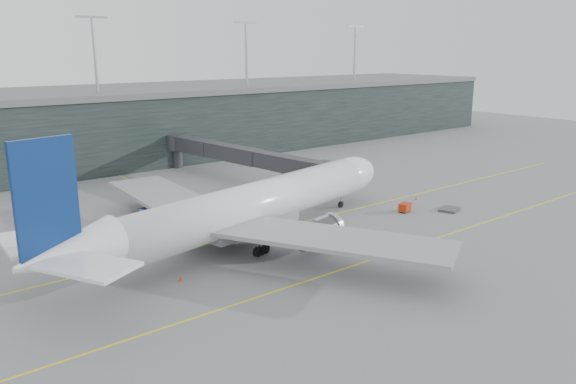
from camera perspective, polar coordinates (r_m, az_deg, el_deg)
ground at (r=73.95m, az=-8.37°, el=-4.20°), size 320.00×320.00×0.00m
taxiline_a at (r=70.69m, az=-6.71°, el=-5.01°), size 160.00×0.25×0.02m
taxiline_b at (r=58.59m, az=1.76°, el=-9.07°), size 160.00×0.25×0.02m
taxiline_lead_main at (r=93.15m, az=-11.98°, el=-0.49°), size 0.25×60.00×0.02m
terminal at (r=124.89m, az=-22.24°, el=6.02°), size 240.00×36.00×29.00m
main_aircraft at (r=69.34m, az=-3.66°, el=-1.42°), size 56.90×52.64×16.06m
jet_bridge at (r=102.93m, az=-5.91°, el=4.02°), size 8.09×44.51×6.78m
gse_cart at (r=84.34m, az=11.79°, el=-1.51°), size 2.21×1.72×1.33m
baggage_dolly at (r=86.87m, az=16.07°, el=-1.69°), size 3.76×3.37×0.31m
uld_a at (r=80.44m, az=-14.02°, el=-2.22°), size 2.42×2.12×1.89m
uld_b at (r=81.49m, az=-13.67°, el=-1.98°), size 2.31×1.96×1.90m
uld_c at (r=81.86m, az=-11.38°, el=-1.86°), size 1.89×1.51×1.71m
cone_nose at (r=91.61m, az=12.89°, el=-0.59°), size 0.40×0.40×0.64m
cone_wing_stbd at (r=66.01m, az=6.40°, el=-6.09°), size 0.45×0.45×0.72m
cone_wing_port at (r=88.97m, az=-7.10°, el=-0.76°), size 0.43×0.43×0.69m
cone_tail at (r=59.55m, az=-10.89°, el=-8.62°), size 0.40×0.40×0.63m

